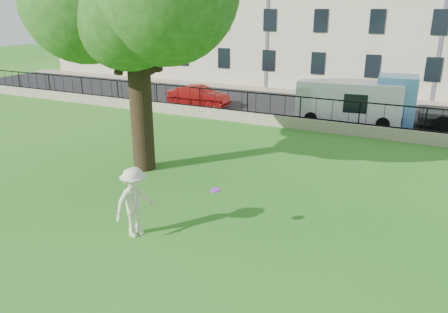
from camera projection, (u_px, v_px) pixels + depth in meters
The scene contains 10 objects.
ground at pixel (179, 224), 12.91m from camera, with size 120.00×120.00×0.00m, color #28731B.
retaining_wall at pixel (299, 123), 22.99m from camera, with size 50.00×0.40×0.60m, color gray.
iron_railing at pixel (300, 107), 22.72m from camera, with size 50.00×0.05×1.13m.
street at pixel (322, 111), 27.07m from camera, with size 60.00×9.00×0.01m, color black.
sidewalk at pixel (340, 96), 31.47m from camera, with size 60.00×1.40×0.12m, color gray.
man at pixel (135, 202), 11.97m from camera, with size 1.30×0.75×2.01m, color beige.
frisbee at pixel (215, 190), 11.80m from camera, with size 0.27×0.27×0.03m, color purple.
red_sedan at pixel (199, 96), 28.03m from camera, with size 1.41×4.06×1.34m, color maroon.
white_van at pixel (349, 102), 23.91m from camera, with size 5.48×2.14×2.30m, color white.
blue_truck at pixel (440, 103), 22.82m from camera, with size 6.31×2.24×2.65m, color #5F9EDF.
Camera 1 is at (6.34, -9.78, 6.06)m, focal length 35.00 mm.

